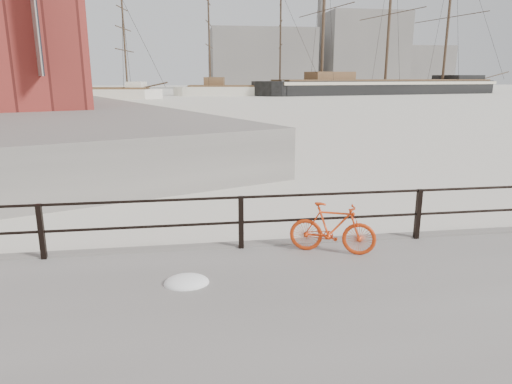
{
  "coord_description": "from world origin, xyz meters",
  "views": [
    {
      "loc": [
        -4.44,
        -8.14,
        3.46
      ],
      "look_at": [
        -2.97,
        1.5,
        1.0
      ],
      "focal_mm": 32.0,
      "sensor_mm": 36.0,
      "label": 1
    }
  ],
  "objects_px": {
    "barque_black": "(384,94)",
    "schooner_mid": "(245,96)",
    "bicycle": "(332,228)",
    "schooner_left": "(97,99)"
  },
  "relations": [
    {
      "from": "bicycle",
      "to": "barque_black",
      "type": "relative_size",
      "value": 0.02
    },
    {
      "from": "barque_black",
      "to": "schooner_left",
      "type": "relative_size",
      "value": 2.88
    },
    {
      "from": "barque_black",
      "to": "schooner_mid",
      "type": "relative_size",
      "value": 2.24
    },
    {
      "from": "bicycle",
      "to": "schooner_mid",
      "type": "bearing_deg",
      "value": 106.49
    },
    {
      "from": "bicycle",
      "to": "schooner_left",
      "type": "bearing_deg",
      "value": 125.95
    },
    {
      "from": "bicycle",
      "to": "schooner_left",
      "type": "relative_size",
      "value": 0.07
    },
    {
      "from": "barque_black",
      "to": "schooner_left",
      "type": "distance_m",
      "value": 58.01
    },
    {
      "from": "barque_black",
      "to": "schooner_mid",
      "type": "bearing_deg",
      "value": 175.31
    },
    {
      "from": "schooner_mid",
      "to": "bicycle",
      "type": "bearing_deg",
      "value": -87.51
    },
    {
      "from": "bicycle",
      "to": "schooner_mid",
      "type": "xyz_separation_m",
      "value": [
        9.02,
        82.47,
        -0.82
      ]
    }
  ]
}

